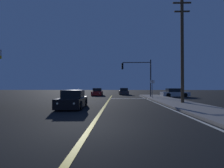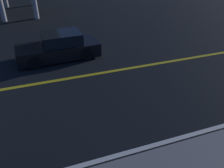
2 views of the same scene
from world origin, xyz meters
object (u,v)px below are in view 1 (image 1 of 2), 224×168
at_px(car_parked_curb_black, 73,100).
at_px(traffic_signal_near_right, 140,72).
at_px(car_far_approaching_charcoal, 124,92).
at_px(car_side_waiting_silver, 174,93).
at_px(utility_pole_right, 182,48).
at_px(street_sign_corner, 152,86).
at_px(car_lead_oncoming_red, 97,92).

distance_m(car_parked_curb_black, traffic_signal_near_right, 14.60).
xyz_separation_m(car_far_approaching_charcoal, car_side_waiting_silver, (7.74, -7.48, 0.00)).
bearing_deg(car_side_waiting_silver, traffic_signal_near_right, -71.52).
bearing_deg(utility_pole_right, car_parked_curb_black, -162.05).
xyz_separation_m(car_far_approaching_charcoal, street_sign_corner, (3.34, -12.41, 1.10)).
relative_size(traffic_signal_near_right, utility_pole_right, 0.56).
xyz_separation_m(car_lead_oncoming_red, traffic_signal_near_right, (6.98, -6.26, 3.17)).
xyz_separation_m(car_side_waiting_silver, traffic_signal_near_right, (-5.69, -2.12, 3.17)).
relative_size(car_parked_curb_black, utility_pole_right, 0.43).
bearing_deg(car_side_waiting_silver, street_sign_corner, -43.75).
bearing_deg(traffic_signal_near_right, car_lead_oncoming_red, -41.88).
relative_size(car_parked_curb_black, traffic_signal_near_right, 0.76).
bearing_deg(car_far_approaching_charcoal, car_lead_oncoming_red, -148.28).
xyz_separation_m(car_side_waiting_silver, car_parked_curb_black, (-12.35, -14.72, -0.00)).
xyz_separation_m(traffic_signal_near_right, street_sign_corner, (1.29, -2.80, -2.07)).
xyz_separation_m(car_lead_oncoming_red, car_parked_curb_black, (0.32, -18.86, -0.00)).
xyz_separation_m(car_far_approaching_charcoal, utility_pole_right, (4.74, -19.18, 4.60)).
height_order(car_lead_oncoming_red, traffic_signal_near_right, traffic_signal_near_right).
height_order(car_side_waiting_silver, car_parked_curb_black, same).
relative_size(traffic_signal_near_right, street_sign_corner, 2.22).
xyz_separation_m(traffic_signal_near_right, utility_pole_right, (2.69, -9.57, 1.43)).
xyz_separation_m(car_side_waiting_silver, street_sign_corner, (-4.40, -4.92, 1.10)).
height_order(car_parked_curb_black, utility_pole_right, utility_pole_right).
relative_size(car_side_waiting_silver, car_parked_curb_black, 1.00).
xyz_separation_m(car_parked_curb_black, utility_pole_right, (9.35, 3.03, 4.60)).
relative_size(car_far_approaching_charcoal, traffic_signal_near_right, 0.81).
height_order(utility_pole_right, street_sign_corner, utility_pole_right).
bearing_deg(street_sign_corner, car_side_waiting_silver, 48.24).
xyz_separation_m(car_lead_oncoming_red, street_sign_corner, (8.27, -9.06, 1.10)).
xyz_separation_m(utility_pole_right, street_sign_corner, (-1.40, 6.77, -3.50)).
bearing_deg(car_lead_oncoming_red, car_parked_curb_black, 89.99).
distance_m(car_side_waiting_silver, car_parked_curb_black, 19.22).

